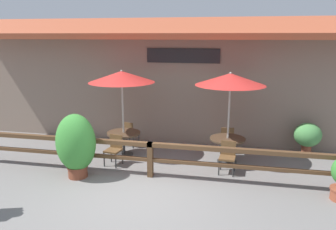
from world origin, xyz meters
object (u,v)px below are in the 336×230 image
at_px(dining_table_near, 124,137).
at_px(potted_plant_small_flowering, 308,136).
at_px(chair_near_streetside, 114,148).
at_px(chair_near_wallside, 130,133).
at_px(potted_plant_corner_fern, 76,144).
at_px(patio_umbrella_middle, 230,79).
at_px(chair_middle_streetside, 228,155).
at_px(patio_umbrella_near, 122,77).
at_px(dining_table_middle, 227,143).
at_px(chair_middle_wallside, 227,138).

xyz_separation_m(dining_table_near, potted_plant_small_flowering, (5.57, 1.08, 0.04)).
bearing_deg(chair_near_streetside, chair_near_wallside, 102.05).
bearing_deg(potted_plant_corner_fern, patio_umbrella_middle, 25.91).
height_order(chair_near_wallside, chair_middle_streetside, same).
relative_size(patio_umbrella_middle, chair_middle_streetside, 3.07).
height_order(dining_table_near, chair_near_wallside, chair_near_wallside).
xyz_separation_m(chair_near_wallside, patio_umbrella_middle, (3.23, -0.75, 1.96)).
distance_m(chair_near_wallside, potted_plant_small_flowering, 5.64).
relative_size(patio_umbrella_near, chair_near_streetside, 3.07).
height_order(dining_table_middle, potted_plant_small_flowering, potted_plant_small_flowering).
xyz_separation_m(chair_near_wallside, potted_plant_small_flowering, (5.64, 0.29, 0.15)).
xyz_separation_m(dining_table_middle, chair_middle_streetside, (0.03, -0.78, -0.10)).
relative_size(dining_table_middle, potted_plant_corner_fern, 0.60).
distance_m(patio_umbrella_middle, potted_plant_small_flowering, 3.19).
relative_size(chair_near_streetside, patio_umbrella_middle, 0.33).
height_order(patio_umbrella_near, chair_near_streetside, patio_umbrella_near).
relative_size(chair_middle_streetside, potted_plant_small_flowering, 0.83).
bearing_deg(chair_middle_wallside, potted_plant_corner_fern, 26.92).
height_order(dining_table_middle, chair_middle_streetside, chair_middle_streetside).
bearing_deg(potted_plant_small_flowering, patio_umbrella_near, -168.99).
xyz_separation_m(chair_middle_streetside, potted_plant_small_flowering, (2.38, 1.81, 0.15)).
xyz_separation_m(potted_plant_corner_fern, potted_plant_small_flowering, (6.23, 2.90, -0.27)).
bearing_deg(chair_middle_streetside, chair_near_streetside, -173.99).
xyz_separation_m(patio_umbrella_middle, dining_table_middle, (0.00, 0.00, -1.86)).
bearing_deg(patio_umbrella_near, potted_plant_corner_fern, -109.99).
xyz_separation_m(chair_near_streetside, chair_middle_streetside, (3.21, 0.07, 0.00)).
relative_size(patio_umbrella_near, potted_plant_small_flowering, 2.55).
relative_size(patio_umbrella_middle, potted_plant_corner_fern, 1.56).
bearing_deg(dining_table_middle, chair_near_wallside, 166.93).
distance_m(patio_umbrella_middle, chair_middle_streetside, 2.11).
bearing_deg(potted_plant_corner_fern, chair_near_wallside, 77.10).
bearing_deg(dining_table_near, patio_umbrella_middle, 0.84).
bearing_deg(potted_plant_small_flowering, potted_plant_corner_fern, -155.07).
bearing_deg(chair_middle_streetside, chair_middle_wallside, 97.35).
bearing_deg(dining_table_middle, chair_middle_wallside, 92.85).
relative_size(patio_umbrella_near, potted_plant_corner_fern, 1.56).
bearing_deg(chair_middle_streetside, dining_table_middle, 97.00).
height_order(chair_near_streetside, dining_table_middle, chair_near_streetside).
xyz_separation_m(dining_table_middle, potted_plant_small_flowering, (2.40, 1.04, 0.04)).
xyz_separation_m(dining_table_near, chair_near_wallside, (-0.06, 0.80, -0.10)).
relative_size(chair_near_wallside, potted_plant_small_flowering, 0.83).
xyz_separation_m(chair_near_streetside, dining_table_middle, (3.18, 0.84, 0.10)).
height_order(chair_near_streetside, chair_near_wallside, same).
distance_m(dining_table_middle, chair_middle_streetside, 0.78).
bearing_deg(patio_umbrella_middle, chair_middle_streetside, -87.85).
distance_m(dining_table_near, chair_middle_streetside, 3.28).
height_order(chair_middle_streetside, potted_plant_small_flowering, potted_plant_small_flowering).
bearing_deg(patio_umbrella_middle, chair_near_streetside, -165.19).
relative_size(chair_near_wallside, chair_middle_streetside, 1.00).
xyz_separation_m(dining_table_middle, chair_middle_wallside, (-0.04, 0.78, -0.10)).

